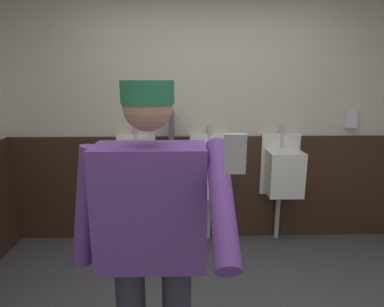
{
  "coord_description": "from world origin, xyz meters",
  "views": [
    {
      "loc": [
        -0.25,
        -1.59,
        1.71
      ],
      "look_at": [
        -0.2,
        0.35,
        1.25
      ],
      "focal_mm": 30.09,
      "sensor_mm": 36.0,
      "label": 1
    }
  ],
  "objects_px": {
    "urinal_left": "(135,173)",
    "urinal_middle": "(210,172)",
    "urinal_right": "(283,172)",
    "person": "(152,236)",
    "soap_dispenser": "(351,119)",
    "cell_phone": "(235,154)"
  },
  "relations": [
    {
      "from": "urinal_right",
      "to": "person",
      "type": "relative_size",
      "value": 0.73
    },
    {
      "from": "urinal_left",
      "to": "cell_phone",
      "type": "distance_m",
      "value": 2.49
    },
    {
      "from": "urinal_right",
      "to": "person",
      "type": "distance_m",
      "value": 2.14
    },
    {
      "from": "person",
      "to": "cell_phone",
      "type": "bearing_deg",
      "value": -60.43
    },
    {
      "from": "urinal_left",
      "to": "urinal_middle",
      "type": "height_order",
      "value": "same"
    },
    {
      "from": "urinal_right",
      "to": "person",
      "type": "bearing_deg",
      "value": -122.88
    },
    {
      "from": "urinal_right",
      "to": "person",
      "type": "xyz_separation_m",
      "value": [
        -1.16,
        -1.79,
        0.23
      ]
    },
    {
      "from": "urinal_right",
      "to": "soap_dispenser",
      "type": "distance_m",
      "value": 0.89
    },
    {
      "from": "urinal_middle",
      "to": "person",
      "type": "relative_size",
      "value": 0.73
    },
    {
      "from": "urinal_middle",
      "to": "soap_dispenser",
      "type": "bearing_deg",
      "value": 4.68
    },
    {
      "from": "urinal_left",
      "to": "urinal_middle",
      "type": "bearing_deg",
      "value": 0.0
    },
    {
      "from": "urinal_left",
      "to": "urinal_right",
      "type": "height_order",
      "value": "same"
    },
    {
      "from": "soap_dispenser",
      "to": "urinal_middle",
      "type": "bearing_deg",
      "value": -175.32
    },
    {
      "from": "urinal_left",
      "to": "urinal_right",
      "type": "xyz_separation_m",
      "value": [
        1.5,
        0.0,
        0.0
      ]
    },
    {
      "from": "urinal_middle",
      "to": "soap_dispenser",
      "type": "distance_m",
      "value": 1.55
    },
    {
      "from": "urinal_left",
      "to": "soap_dispenser",
      "type": "relative_size",
      "value": 6.89
    },
    {
      "from": "urinal_middle",
      "to": "person",
      "type": "height_order",
      "value": "person"
    },
    {
      "from": "soap_dispenser",
      "to": "cell_phone",
      "type": "bearing_deg",
      "value": -123.25
    },
    {
      "from": "urinal_left",
      "to": "soap_dispenser",
      "type": "height_order",
      "value": "soap_dispenser"
    },
    {
      "from": "cell_phone",
      "to": "urinal_middle",
      "type": "bearing_deg",
      "value": 90.46
    },
    {
      "from": "urinal_right",
      "to": "urinal_left",
      "type": "bearing_deg",
      "value": 180.0
    },
    {
      "from": "person",
      "to": "soap_dispenser",
      "type": "bearing_deg",
      "value": 45.65
    }
  ]
}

